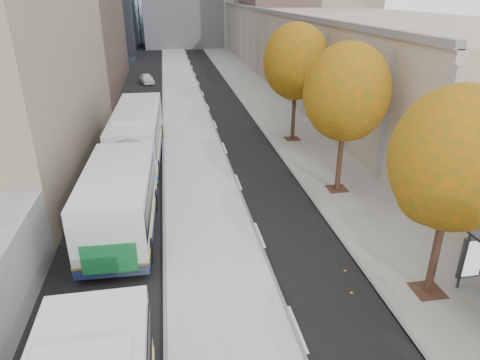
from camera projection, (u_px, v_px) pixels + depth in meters
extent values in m
cube|color=#ACACAC|center=(189.00, 128.00, 34.44)|extent=(4.25, 150.00, 0.15)
cube|color=slate|center=(285.00, 124.00, 35.67)|extent=(4.75, 150.00, 0.08)
cube|color=#9E957E|center=(310.00, 38.00, 61.96)|extent=(18.00, 92.00, 8.00)
cylinder|color=black|center=(435.00, 253.00, 15.07)|extent=(0.28, 0.28, 3.24)
sphere|color=#324E14|center=(456.00, 159.00, 13.63)|extent=(4.20, 4.20, 4.20)
cylinder|color=black|center=(340.00, 161.00, 23.16)|extent=(0.28, 0.28, 3.38)
sphere|color=#324E14|center=(347.00, 92.00, 21.67)|extent=(4.40, 4.40, 4.40)
cylinder|color=black|center=(293.00, 116.00, 31.26)|extent=(0.28, 0.28, 3.51)
sphere|color=#324E14|center=(296.00, 62.00, 29.70)|extent=(4.60, 4.60, 4.60)
cube|color=silver|center=(132.00, 157.00, 24.12)|extent=(3.29, 19.17, 3.18)
cube|color=black|center=(131.00, 148.00, 23.89)|extent=(3.33, 18.41, 1.10)
cube|color=#166530|center=(117.00, 257.00, 15.68)|extent=(2.02, 0.12, 1.23)
imported|color=white|center=(147.00, 79.00, 51.31)|extent=(2.09, 3.64, 1.17)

